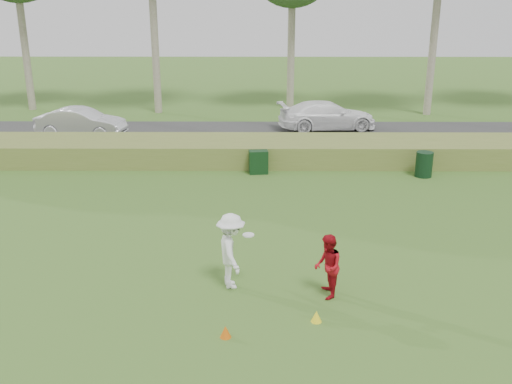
{
  "coord_description": "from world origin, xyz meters",
  "views": [
    {
      "loc": [
        0.1,
        -11.06,
        6.33
      ],
      "look_at": [
        0.0,
        4.0,
        1.3
      ],
      "focal_mm": 40.0,
      "sensor_mm": 36.0,
      "label": 1
    }
  ],
  "objects_px": {
    "utility_cabinet": "(258,162)",
    "car_mid": "(81,123)",
    "player_red": "(328,267)",
    "cone_yellow": "(316,316)",
    "player_white": "(231,251)",
    "car_right": "(327,116)",
    "trash_bin": "(424,164)",
    "cone_orange": "(226,332)"
  },
  "relations": [
    {
      "from": "cone_orange",
      "to": "car_mid",
      "type": "xyz_separation_m",
      "value": [
        -8.02,
        17.46,
        0.64
      ]
    },
    {
      "from": "trash_bin",
      "to": "utility_cabinet",
      "type": "bearing_deg",
      "value": 176.56
    },
    {
      "from": "cone_orange",
      "to": "trash_bin",
      "type": "bearing_deg",
      "value": 57.96
    },
    {
      "from": "player_red",
      "to": "car_right",
      "type": "bearing_deg",
      "value": 172.43
    },
    {
      "from": "utility_cabinet",
      "to": "car_mid",
      "type": "xyz_separation_m",
      "value": [
        -8.64,
        6.03,
        0.31
      ]
    },
    {
      "from": "player_white",
      "to": "trash_bin",
      "type": "distance_m",
      "value": 11.26
    },
    {
      "from": "player_red",
      "to": "car_mid",
      "type": "xyz_separation_m",
      "value": [
        -10.21,
        15.79,
        0.02
      ]
    },
    {
      "from": "trash_bin",
      "to": "player_red",
      "type": "bearing_deg",
      "value": -116.76
    },
    {
      "from": "player_red",
      "to": "cone_yellow",
      "type": "bearing_deg",
      "value": -18.31
    },
    {
      "from": "car_mid",
      "to": "cone_orange",
      "type": "bearing_deg",
      "value": -148.03
    },
    {
      "from": "player_white",
      "to": "utility_cabinet",
      "type": "bearing_deg",
      "value": -17.04
    },
    {
      "from": "trash_bin",
      "to": "car_mid",
      "type": "relative_size",
      "value": 0.22
    },
    {
      "from": "car_mid",
      "to": "car_right",
      "type": "xyz_separation_m",
      "value": [
        12.16,
        1.76,
        0.02
      ]
    },
    {
      "from": "player_white",
      "to": "car_mid",
      "type": "bearing_deg",
      "value": 14.41
    },
    {
      "from": "trash_bin",
      "to": "car_mid",
      "type": "height_order",
      "value": "car_mid"
    },
    {
      "from": "utility_cabinet",
      "to": "car_mid",
      "type": "distance_m",
      "value": 10.55
    },
    {
      "from": "player_white",
      "to": "trash_bin",
      "type": "bearing_deg",
      "value": -51.1
    },
    {
      "from": "player_white",
      "to": "player_red",
      "type": "relative_size",
      "value": 1.21
    },
    {
      "from": "cone_orange",
      "to": "cone_yellow",
      "type": "height_order",
      "value": "same"
    },
    {
      "from": "cone_yellow",
      "to": "player_red",
      "type": "bearing_deg",
      "value": 72.93
    },
    {
      "from": "player_white",
      "to": "car_mid",
      "type": "relative_size",
      "value": 0.42
    },
    {
      "from": "car_mid",
      "to": "car_right",
      "type": "distance_m",
      "value": 12.29
    },
    {
      "from": "car_right",
      "to": "player_white",
      "type": "bearing_deg",
      "value": 157.33
    },
    {
      "from": "player_red",
      "to": "car_right",
      "type": "xyz_separation_m",
      "value": [
        1.95,
        17.55,
        0.04
      ]
    },
    {
      "from": "utility_cabinet",
      "to": "car_right",
      "type": "distance_m",
      "value": 8.56
    },
    {
      "from": "player_white",
      "to": "utility_cabinet",
      "type": "xyz_separation_m",
      "value": [
        0.61,
        9.27,
        -0.45
      ]
    },
    {
      "from": "cone_orange",
      "to": "cone_yellow",
      "type": "distance_m",
      "value": 1.95
    },
    {
      "from": "player_white",
      "to": "cone_orange",
      "type": "bearing_deg",
      "value": 166.23
    },
    {
      "from": "utility_cabinet",
      "to": "car_right",
      "type": "bearing_deg",
      "value": 58.97
    },
    {
      "from": "utility_cabinet",
      "to": "trash_bin",
      "type": "distance_m",
      "value": 6.3
    },
    {
      "from": "cone_yellow",
      "to": "player_white",
      "type": "bearing_deg",
      "value": 139.57
    },
    {
      "from": "car_mid",
      "to": "utility_cabinet",
      "type": "bearing_deg",
      "value": -117.61
    },
    {
      "from": "player_white",
      "to": "car_right",
      "type": "relative_size",
      "value": 0.36
    },
    {
      "from": "player_red",
      "to": "car_right",
      "type": "relative_size",
      "value": 0.3
    },
    {
      "from": "cone_orange",
      "to": "cone_yellow",
      "type": "bearing_deg",
      "value": 17.69
    },
    {
      "from": "cone_yellow",
      "to": "trash_bin",
      "type": "relative_size",
      "value": 0.26
    },
    {
      "from": "player_red",
      "to": "utility_cabinet",
      "type": "relative_size",
      "value": 1.64
    },
    {
      "from": "cone_orange",
      "to": "cone_yellow",
      "type": "relative_size",
      "value": 1.0
    },
    {
      "from": "cone_orange",
      "to": "car_mid",
      "type": "bearing_deg",
      "value": 114.66
    },
    {
      "from": "cone_yellow",
      "to": "trash_bin",
      "type": "bearing_deg",
      "value": 64.18
    },
    {
      "from": "player_white",
      "to": "car_mid",
      "type": "xyz_separation_m",
      "value": [
        -8.04,
        15.3,
        -0.13
      ]
    },
    {
      "from": "player_red",
      "to": "cone_yellow",
      "type": "height_order",
      "value": "player_red"
    }
  ]
}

